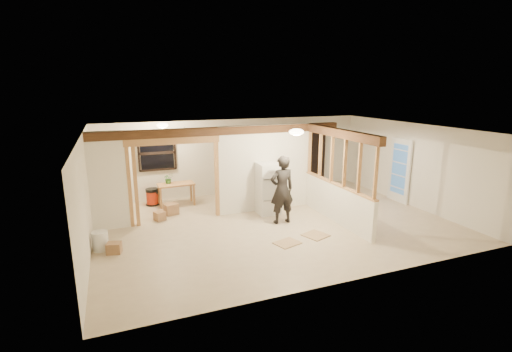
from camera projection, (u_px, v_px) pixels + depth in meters
name	position (u px, v px, depth m)	size (l,w,h in m)	color
floor	(275.00, 224.00, 9.86)	(9.00, 6.50, 0.01)	#C8B395
ceiling	(277.00, 129.00, 9.27)	(9.00, 6.50, 0.01)	white
wall_back	(236.00, 156.00, 12.51)	(9.00, 0.01, 2.50)	silver
wall_front	(351.00, 218.00, 6.62)	(9.00, 0.01, 2.50)	silver
wall_left	(86.00, 196.00, 7.97)	(0.01, 6.50, 2.50)	silver
wall_right	(412.00, 165.00, 11.16)	(0.01, 6.50, 2.50)	silver
partition_left_stub	(108.00, 181.00, 9.22)	(0.90, 0.12, 2.50)	silver
partition_center	(265.00, 168.00, 10.72)	(2.80, 0.12, 2.50)	silver
doorway_frame	(175.00, 181.00, 9.84)	(2.46, 0.14, 2.20)	#B7824D
header_beam_back	(225.00, 131.00, 10.03)	(7.00, 0.18, 0.22)	#4E2F1A
header_beam_right	(340.00, 133.00, 9.50)	(0.18, 3.30, 0.22)	#4E2F1A
pony_wall	(336.00, 203.00, 9.94)	(0.12, 3.20, 1.00)	silver
stud_partition	(338.00, 161.00, 9.67)	(0.14, 3.20, 1.32)	#B7824D
window_back	(157.00, 153.00, 11.44)	(1.12, 0.10, 1.10)	black
french_door	(400.00, 170.00, 11.55)	(0.12, 0.86, 2.00)	white
ceiling_dome_main	(296.00, 132.00, 8.93)	(0.36, 0.36, 0.16)	#FFEABF
ceiling_dome_util	(162.00, 125.00, 10.47)	(0.32, 0.32, 0.14)	#FFEABF
hanging_bulb	(185.00, 138.00, 10.09)	(0.07, 0.07, 0.07)	#FFD88C
refrigerator	(268.00, 188.00, 10.50)	(0.61, 0.59, 1.47)	white
woman	(282.00, 190.00, 9.72)	(0.67, 0.44, 1.82)	black
work_table	(176.00, 194.00, 11.33)	(1.08, 0.54, 0.68)	#B7824D
potted_plant	(168.00, 178.00, 11.22)	(0.29, 0.25, 0.32)	#3A742F
shop_vac	(152.00, 197.00, 11.34)	(0.41, 0.41, 0.53)	#9A1E08
bookshelf	(310.00, 159.00, 13.31)	(1.01, 0.34, 2.01)	black
bucket	(100.00, 241.00, 8.21)	(0.34, 0.34, 0.43)	silver
box_util_a	(171.00, 209.00, 10.54)	(0.36, 0.31, 0.31)	#936A47
box_util_b	(160.00, 216.00, 10.07)	(0.26, 0.26, 0.24)	#936A47
box_front	(114.00, 248.00, 8.07)	(0.30, 0.24, 0.24)	#936A47
floor_panel_near	(316.00, 235.00, 9.05)	(0.53, 0.53, 0.02)	tan
floor_panel_far	(287.00, 243.00, 8.60)	(0.56, 0.45, 0.02)	tan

